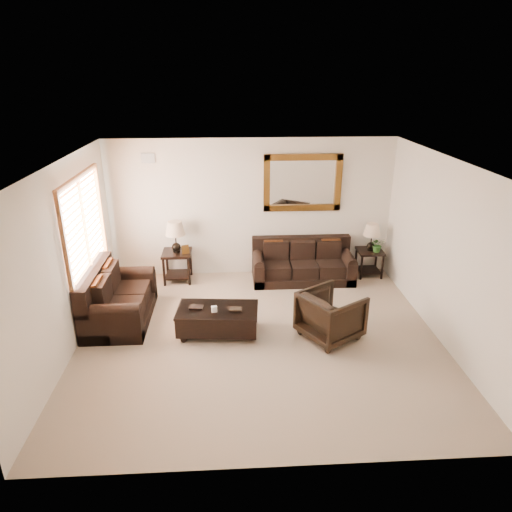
{
  "coord_description": "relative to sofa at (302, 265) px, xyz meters",
  "views": [
    {
      "loc": [
        -0.41,
        -6.06,
        3.83
      ],
      "look_at": [
        -0.02,
        0.6,
        1.12
      ],
      "focal_mm": 32.0,
      "sensor_mm": 36.0,
      "label": 1
    }
  ],
  "objects": [
    {
      "name": "window",
      "position": [
        -3.68,
        -1.21,
        1.26
      ],
      "size": [
        0.07,
        1.96,
        1.66
      ],
      "color": "white",
      "rests_on": "room"
    },
    {
      "name": "coffee_table",
      "position": [
        -1.63,
        -1.93,
        -0.03
      ],
      "size": [
        1.3,
        0.78,
        0.53
      ],
      "rotation": [
        0.0,
        0.0,
        -0.09
      ],
      "color": "black",
      "rests_on": "room"
    },
    {
      "name": "air_vent",
      "position": [
        -2.88,
        0.37,
        2.06
      ],
      "size": [
        0.25,
        0.02,
        0.18
      ],
      "primitive_type": "cube",
      "color": "#999999",
      "rests_on": "room"
    },
    {
      "name": "end_table_right",
      "position": [
        1.36,
        0.1,
        0.42
      ],
      "size": [
        0.49,
        0.49,
        1.08
      ],
      "color": "black",
      "rests_on": "room"
    },
    {
      "name": "mirror",
      "position": [
        -0.0,
        0.35,
        1.56
      ],
      "size": [
        1.5,
        0.06,
        1.1
      ],
      "color": "#4D2D0F",
      "rests_on": "room"
    },
    {
      "name": "potted_plant",
      "position": [
        1.47,
        0.01,
        0.36
      ],
      "size": [
        0.28,
        0.31,
        0.23
      ],
      "primitive_type": "imported",
      "rotation": [
        0.0,
        0.0,
        -0.07
      ],
      "color": "#2A561D",
      "rests_on": "end_table_right"
    },
    {
      "name": "loveseat",
      "position": [
        -3.3,
        -1.41,
        0.04
      ],
      "size": [
        0.96,
        1.61,
        0.91
      ],
      "rotation": [
        0.0,
        0.0,
        1.57
      ],
      "color": "black",
      "rests_on": "room"
    },
    {
      "name": "armchair",
      "position": [
        0.1,
        -2.14,
        0.12
      ],
      "size": [
        1.06,
        1.08,
        0.83
      ],
      "primitive_type": "imported",
      "rotation": [
        0.0,
        0.0,
        2.13
      ],
      "color": "black",
      "rests_on": "floor"
    },
    {
      "name": "sofa",
      "position": [
        0.0,
        0.0,
        0.0
      ],
      "size": [
        1.95,
        0.84,
        0.8
      ],
      "color": "black",
      "rests_on": "room"
    },
    {
      "name": "room",
      "position": [
        -0.98,
        -2.11,
        1.06
      ],
      "size": [
        5.51,
        5.01,
        2.71
      ],
      "color": "gray",
      "rests_on": "ground"
    },
    {
      "name": "end_table_left",
      "position": [
        -2.44,
        0.07,
        0.5
      ],
      "size": [
        0.55,
        0.55,
        1.21
      ],
      "color": "black",
      "rests_on": "room"
    }
  ]
}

